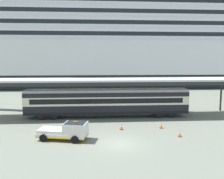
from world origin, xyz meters
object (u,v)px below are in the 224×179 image
Objects in this scene: traffic_cone_near at (180,134)px; traffic_cone_far at (121,127)px; traffic_cone_mid at (161,125)px; service_truck at (67,131)px; train_carriage at (107,101)px; cruise_ship at (138,37)px.

traffic_cone_far is (-6.10, 3.08, 0.01)m from traffic_cone_near.
service_truck is at bearing -162.59° from traffic_cone_mid.
service_truck is 12.19m from traffic_cone_near.
train_carriage reaches higher than traffic_cone_mid.
traffic_cone_near is (-4.67, -52.24, -15.52)m from cruise_ship.
traffic_cone_far is (-10.77, -49.17, -15.52)m from cruise_ship.
cruise_ship is at bearing 83.23° from traffic_cone_mid.
traffic_cone_mid is (-5.80, -48.91, -15.50)m from cruise_ship.
traffic_cone_far is at bearing 153.24° from traffic_cone_near.
service_truck is 7.75× the size of traffic_cone_far.
service_truck is at bearing -115.83° from train_carriage.
cruise_ship is 46.42m from train_carriage.
train_carriage is at bearing 102.12° from traffic_cone_far.
traffic_cone_near is 0.98× the size of traffic_cone_far.
service_truck is at bearing -179.40° from traffic_cone_near.
cruise_ship is 56.99m from service_truck.
cruise_ship is 224.03× the size of traffic_cone_mid.
traffic_cone_mid reaches higher than traffic_cone_near.
cruise_ship reaches higher than service_truck.
cruise_ship is at bearing 74.11° from train_carriage.
service_truck is 7.35× the size of traffic_cone_mid.
train_carriage is at bearing 135.65° from traffic_cone_mid.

